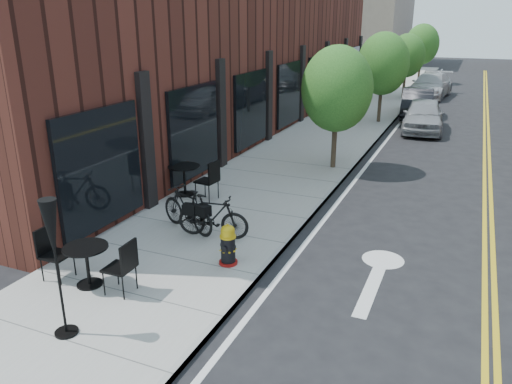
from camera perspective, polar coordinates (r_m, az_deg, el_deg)
The scene contains 17 objects.
ground at distance 8.42m, azimuth -3.76°, elevation -14.67°, with size 120.00×120.00×0.00m, color black.
sidewalk_near at distance 17.63m, azimuth 5.21°, elevation 4.06°, with size 4.00×70.00×0.12m, color #9E9B93.
building_near at distance 22.43m, azimuth -2.53°, elevation 16.34°, with size 5.00×28.00×7.00m, color #401B14.
bg_building_left at distance 55.32m, azimuth 12.34°, elevation 19.34°, with size 8.00×14.00×10.00m, color #726656.
tree_near_a at distance 15.79m, azimuth 9.24°, elevation 11.53°, with size 2.20×2.20×3.81m.
tree_near_b at distance 23.57m, azimuth 14.32°, elevation 14.01°, with size 2.30×2.30×3.98m.
tree_near_c at distance 31.48m, azimuth 16.85°, elevation 14.69°, with size 2.10×2.10×3.67m.
tree_near_d at distance 39.40m, azimuth 18.44°, elevation 15.72°, with size 2.40×2.40×4.11m.
fire_hydrant at distance 9.75m, azimuth -3.22°, elevation -6.08°, with size 0.41×0.41×0.84m.
bicycle_left at distance 11.30m, azimuth -7.85°, elevation -1.95°, with size 0.48×1.69×1.02m, color black.
bicycle_right at distance 10.89m, azimuth -4.95°, elevation -2.80°, with size 0.46×1.62×0.97m, color black.
bistro_set_b at distance 9.44m, azimuth -18.76°, elevation -7.38°, with size 1.84×0.82×0.99m.
bistro_set_c at distance 13.56m, azimuth -8.19°, elevation 1.84°, with size 2.01×0.94×1.07m.
patio_umbrella at distance 7.74m, azimuth -22.20°, elevation -5.09°, with size 0.35×0.35×2.19m.
parked_car_a at distance 22.84m, azimuth 18.57°, elevation 8.31°, with size 1.63×4.05×1.38m, color #96999E.
parked_car_b at distance 26.00m, azimuth 17.93°, elevation 9.62°, with size 1.45×4.16×1.37m, color black.
parked_car_c at distance 32.90m, azimuth 19.32°, elevation 11.44°, with size 2.04×5.01×1.45m, color #B0B1B5.
Camera 1 is at (3.25, -6.17, 4.72)m, focal length 35.00 mm.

